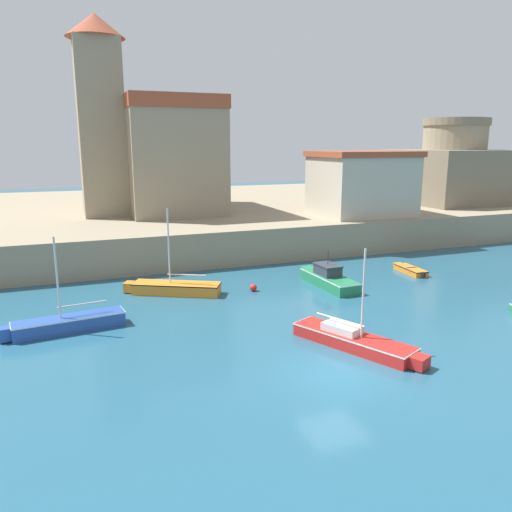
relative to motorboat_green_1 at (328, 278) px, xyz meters
The scene contains 11 objects.
ground_plane 13.35m from the motorboat_green_1, 117.90° to the right, with size 200.00×200.00×0.00m, color #235670.
quay_seawall 27.68m from the motorboat_green_1, 103.04° to the left, with size 120.00×40.00×2.79m, color gray.
motorboat_green_1 is the anchor object (origin of this frame).
sailboat_red_2 10.42m from the motorboat_green_1, 112.49° to the right, with size 3.85×6.47×4.75m.
sailboat_blue_3 16.56m from the motorboat_green_1, behind, with size 5.98×1.89×4.89m.
dinghy_orange_4 7.37m from the motorboat_green_1, ahead, with size 1.23×3.54×0.49m.
sailboat_orange_5 10.12m from the motorboat_green_1, 169.62° to the left, with size 5.93×3.88×5.41m.
mooring_buoy 5.14m from the motorboat_green_1, behind, with size 0.47×0.47×0.47m, color red.
church 23.91m from the motorboat_green_1, 109.12° to the left, with size 13.02×14.52×17.32m.
fortress 31.76m from the motorboat_green_1, 34.45° to the left, with size 12.98×12.98×9.24m.
harbor_shed_near_wharf 15.98m from the motorboat_green_1, 49.78° to the left, with size 8.62×7.14×5.81m.
Camera 1 is at (-9.76, -16.40, 9.23)m, focal length 35.00 mm.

